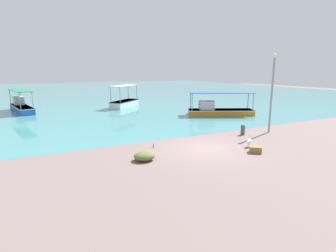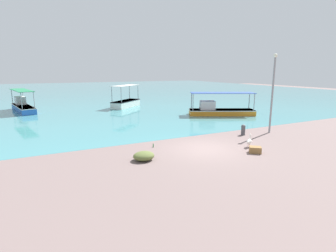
# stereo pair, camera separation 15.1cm
# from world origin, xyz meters

# --- Properties ---
(ground) EXTENTS (120.00, 120.00, 0.00)m
(ground) POSITION_xyz_m (0.00, 0.00, 0.00)
(ground) COLOR #76625F
(harbor_water) EXTENTS (110.00, 90.00, 0.00)m
(harbor_water) POSITION_xyz_m (0.00, 48.00, 0.00)
(harbor_water) COLOR teal
(harbor_water) RESTS_ON ground
(fishing_boat_far_right) EXTENTS (4.65, 4.49, 2.75)m
(fishing_boat_far_right) POSITION_xyz_m (1.30, 19.65, 0.58)
(fishing_boat_far_right) COLOR white
(fishing_boat_far_right) RESTS_ON harbor_water
(fishing_boat_outer) EXTENTS (2.80, 6.87, 2.44)m
(fishing_boat_outer) POSITION_xyz_m (-10.32, 21.52, 0.61)
(fishing_boat_outer) COLOR blue
(fishing_boat_outer) RESTS_ON harbor_water
(fishing_boat_far_left) EXTENTS (6.92, 4.68, 2.34)m
(fishing_boat_far_left) POSITION_xyz_m (8.28, 9.54, 0.56)
(fishing_boat_far_left) COLOR orange
(fishing_boat_far_left) RESTS_ON harbor_water
(pelican) EXTENTS (0.72, 0.56, 0.80)m
(pelican) POSITION_xyz_m (2.64, -0.88, 0.38)
(pelican) COLOR #E0997A
(pelican) RESTS_ON ground
(lamp_post) EXTENTS (0.28, 0.28, 5.77)m
(lamp_post) POSITION_xyz_m (6.76, 1.36, 3.24)
(lamp_post) COLOR gray
(lamp_post) RESTS_ON ground
(mooring_bollard) EXTENTS (0.31, 0.31, 0.78)m
(mooring_bollard) POSITION_xyz_m (4.45, 1.65, 0.41)
(mooring_bollard) COLOR #47474C
(mooring_bollard) RESTS_ON ground
(net_pile) EXTENTS (1.13, 0.96, 0.47)m
(net_pile) POSITION_xyz_m (-4.00, -0.26, 0.23)
(net_pile) COLOR #606C37
(net_pile) RESTS_ON ground
(cargo_crate) EXTENTS (0.81, 0.79, 0.36)m
(cargo_crate) POSITION_xyz_m (2.13, -1.91, 0.18)
(cargo_crate) COLOR olive
(cargo_crate) RESTS_ON ground
(glass_bottle) EXTENTS (0.07, 0.07, 0.27)m
(glass_bottle) POSITION_xyz_m (-2.64, 1.66, 0.11)
(glass_bottle) COLOR #3F7F4C
(glass_bottle) RESTS_ON ground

